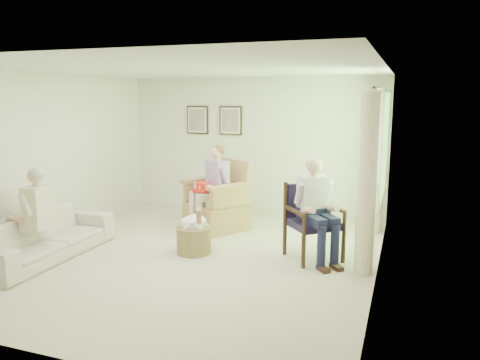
{
  "coord_description": "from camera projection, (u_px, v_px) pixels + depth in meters",
  "views": [
    {
      "loc": [
        2.77,
        -5.73,
        2.26
      ],
      "look_at": [
        0.52,
        0.55,
        1.05
      ],
      "focal_mm": 35.0,
      "sensor_mm": 36.0,
      "label": 1
    }
  ],
  "objects": [
    {
      "name": "floor",
      "position": [
        193.0,
        257.0,
        6.63
      ],
      "size": [
        5.5,
        5.5,
        0.0
      ],
      "primitive_type": "plane",
      "color": "beige",
      "rests_on": "ground"
    },
    {
      "name": "back_wall",
      "position": [
        253.0,
        146.0,
        8.94
      ],
      "size": [
        5.0,
        0.04,
        2.6
      ],
      "primitive_type": "cube",
      "color": "silver",
      "rests_on": "ground"
    },
    {
      "name": "front_wall",
      "position": [
        46.0,
        214.0,
        3.85
      ],
      "size": [
        5.0,
        0.04,
        2.6
      ],
      "primitive_type": "cube",
      "color": "silver",
      "rests_on": "ground"
    },
    {
      "name": "left_wall",
      "position": [
        45.0,
        158.0,
        7.23
      ],
      "size": [
        0.04,
        5.5,
        2.6
      ],
      "primitive_type": "cube",
      "color": "silver",
      "rests_on": "ground"
    },
    {
      "name": "right_wall",
      "position": [
        381.0,
        177.0,
        5.57
      ],
      "size": [
        0.04,
        5.5,
        2.6
      ],
      "primitive_type": "cube",
      "color": "silver",
      "rests_on": "ground"
    },
    {
      "name": "ceiling",
      "position": [
        189.0,
        69.0,
        6.16
      ],
      "size": [
        5.0,
        5.5,
        0.02
      ],
      "primitive_type": "cube",
      "color": "white",
      "rests_on": "back_wall"
    },
    {
      "name": "window",
      "position": [
        384.0,
        144.0,
        6.64
      ],
      "size": [
        0.13,
        2.5,
        1.63
      ],
      "color": "#2D6B23",
      "rests_on": "right_wall"
    },
    {
      "name": "curtain_left",
      "position": [
        367.0,
        185.0,
        5.85
      ],
      "size": [
        0.34,
        0.34,
        2.3
      ],
      "primitive_type": "cylinder",
      "color": "beige",
      "rests_on": "ground"
    },
    {
      "name": "curtain_right",
      "position": [
        377.0,
        164.0,
        7.67
      ],
      "size": [
        0.34,
        0.34,
        2.3
      ],
      "primitive_type": "cylinder",
      "color": "beige",
      "rests_on": "ground"
    },
    {
      "name": "framed_print_left",
      "position": [
        197.0,
        120.0,
        9.2
      ],
      "size": [
        0.45,
        0.05,
        0.55
      ],
      "color": "#382114",
      "rests_on": "back_wall"
    },
    {
      "name": "framed_print_right",
      "position": [
        231.0,
        121.0,
        8.97
      ],
      "size": [
        0.45,
        0.05,
        0.55
      ],
      "color": "#382114",
      "rests_on": "back_wall"
    },
    {
      "name": "wicker_armchair",
      "position": [
        218.0,
        207.0,
        8.02
      ],
      "size": [
        0.91,
        0.91,
        1.17
      ],
      "rotation": [
        0.0,
        0.0,
        -0.56
      ],
      "color": "tan",
      "rests_on": "ground"
    },
    {
      "name": "wood_armchair",
      "position": [
        315.0,
        218.0,
        6.56
      ],
      "size": [
        0.67,
        0.63,
        1.03
      ],
      "rotation": [
        0.0,
        0.0,
        0.7
      ],
      "color": "black",
      "rests_on": "ground"
    },
    {
      "name": "sofa",
      "position": [
        44.0,
        236.0,
        6.55
      ],
      "size": [
        2.15,
        0.84,
        0.63
      ],
      "primitive_type": "imported",
      "rotation": [
        0.0,
        0.0,
        1.57
      ],
      "color": "beige",
      "rests_on": "ground"
    },
    {
      "name": "person_wicker",
      "position": [
        214.0,
        182.0,
        7.79
      ],
      "size": [
        0.4,
        0.63,
        1.41
      ],
      "rotation": [
        0.0,
        0.0,
        -0.56
      ],
      "color": "beige",
      "rests_on": "ground"
    },
    {
      "name": "person_dark",
      "position": [
        313.0,
        202.0,
        6.35
      ],
      "size": [
        0.4,
        0.63,
        1.4
      ],
      "rotation": [
        0.0,
        0.0,
        0.7
      ],
      "color": "#1A1E3A",
      "rests_on": "ground"
    },
    {
      "name": "person_sofa",
      "position": [
        33.0,
        210.0,
        6.34
      ],
      "size": [
        0.42,
        0.63,
        1.28
      ],
      "rotation": [
        0.0,
        0.0,
        -1.44
      ],
      "color": "beige",
      "rests_on": "ground"
    },
    {
      "name": "red_hat",
      "position": [
        203.0,
        188.0,
        7.71
      ],
      "size": [
        0.35,
        0.35,
        0.14
      ],
      "color": "red",
      "rests_on": "person_wicker"
    },
    {
      "name": "hatbox",
      "position": [
        194.0,
        234.0,
        6.76
      ],
      "size": [
        0.53,
        0.53,
        0.74
      ],
      "color": "tan",
      "rests_on": "ground"
    }
  ]
}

